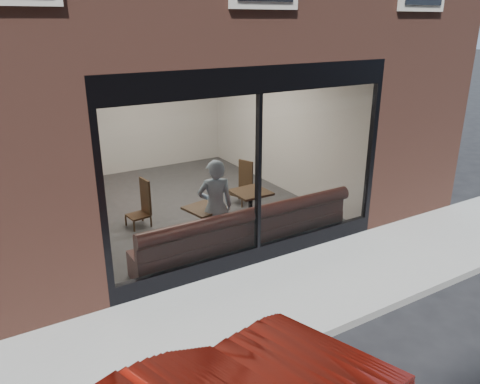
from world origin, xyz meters
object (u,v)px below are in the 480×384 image
cafe_chair_right (240,194)px  banquette (245,241)px  cafe_chair_left (138,216)px  person (215,207)px  cafe_table_right (251,192)px  cafe_table_left (205,208)px

cafe_chair_right → banquette: bearing=39.5°
banquette → cafe_chair_right: bearing=60.6°
cafe_chair_right → cafe_chair_left: bearing=-20.6°
person → cafe_table_right: person is taller
cafe_table_right → person: bearing=-153.8°
cafe_chair_right → cafe_table_left: bearing=21.3°
banquette → cafe_table_right: size_ratio=6.08×
person → cafe_chair_right: size_ratio=4.51×
cafe_table_right → cafe_chair_right: (0.49, 1.19, -0.50)m
cafe_chair_left → cafe_chair_right: bearing=173.4°
person → cafe_chair_right: 2.35m
cafe_table_right → cafe_chair_right: bearing=67.4°
cafe_table_left → cafe_chair_right: (1.60, 1.47, -0.50)m
person → cafe_table_left: (-0.08, 0.23, -0.09)m
cafe_chair_left → cafe_chair_right: (2.34, 0.02, 0.00)m
person → cafe_table_left: size_ratio=2.72×
cafe_table_right → cafe_chair_left: (-1.85, 1.17, -0.50)m
banquette → person: size_ratio=2.40×
banquette → cafe_chair_left: 2.33m
person → cafe_chair_left: bearing=-47.2°
person → cafe_table_right: (1.03, 0.51, -0.09)m
person → banquette: bearing=156.8°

